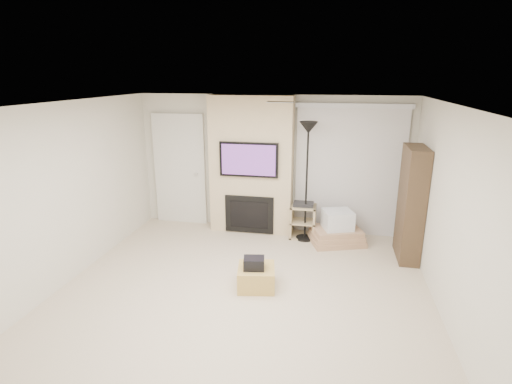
% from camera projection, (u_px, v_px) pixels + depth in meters
% --- Properties ---
extents(floor, '(5.00, 5.50, 0.00)m').
position_uv_depth(floor, '(238.00, 303.00, 5.16)').
color(floor, beige).
rests_on(floor, ground).
extents(ceiling, '(5.00, 5.50, 0.00)m').
position_uv_depth(ceiling, '(235.00, 106.00, 4.45)').
color(ceiling, white).
rests_on(ceiling, wall_back).
extents(wall_back, '(5.00, 0.00, 2.50)m').
position_uv_depth(wall_back, '(272.00, 164.00, 7.40)').
color(wall_back, beige).
rests_on(wall_back, ground).
extents(wall_front, '(5.00, 0.00, 2.50)m').
position_uv_depth(wall_front, '(119.00, 372.00, 2.22)').
color(wall_front, beige).
rests_on(wall_front, ground).
extents(wall_left, '(0.00, 5.50, 2.50)m').
position_uv_depth(wall_left, '(53.00, 200.00, 5.27)').
color(wall_left, beige).
rests_on(wall_left, ground).
extents(wall_right, '(0.00, 5.50, 2.50)m').
position_uv_depth(wall_right, '(460.00, 226.00, 4.35)').
color(wall_right, beige).
rests_on(wall_right, ground).
extents(hvac_vent, '(0.35, 0.18, 0.01)m').
position_uv_depth(hvac_vent, '(280.00, 102.00, 5.13)').
color(hvac_vent, silver).
rests_on(hvac_vent, ceiling).
extents(ottoman, '(0.58, 0.58, 0.30)m').
position_uv_depth(ottoman, '(256.00, 277.00, 5.51)').
color(ottoman, tan).
rests_on(ottoman, floor).
extents(black_bag, '(0.31, 0.26, 0.16)m').
position_uv_depth(black_bag, '(254.00, 263.00, 5.41)').
color(black_bag, black).
rests_on(black_bag, ottoman).
extents(fireplace_wall, '(1.50, 0.47, 2.50)m').
position_uv_depth(fireplace_wall, '(251.00, 166.00, 7.27)').
color(fireplace_wall, '#D4BB8E').
rests_on(fireplace_wall, floor).
extents(entry_door, '(1.02, 0.11, 2.14)m').
position_uv_depth(entry_door, '(180.00, 170.00, 7.75)').
color(entry_door, silver).
rests_on(entry_door, floor).
extents(vertical_blinds, '(1.98, 0.10, 2.37)m').
position_uv_depth(vertical_blinds, '(349.00, 166.00, 7.08)').
color(vertical_blinds, silver).
rests_on(vertical_blinds, floor).
extents(floor_lamp, '(0.31, 0.31, 2.09)m').
position_uv_depth(floor_lamp, '(308.00, 148.00, 6.70)').
color(floor_lamp, black).
rests_on(floor_lamp, floor).
extents(av_stand, '(0.45, 0.38, 0.66)m').
position_uv_depth(av_stand, '(303.00, 219.00, 7.15)').
color(av_stand, tan).
rests_on(av_stand, floor).
extents(box_stack, '(1.05, 0.91, 0.59)m').
position_uv_depth(box_stack, '(337.00, 231.00, 6.95)').
color(box_stack, tan).
rests_on(box_stack, floor).
extents(bookshelf, '(0.30, 0.80, 1.80)m').
position_uv_depth(bookshelf, '(411.00, 204.00, 6.22)').
color(bookshelf, '#392A1B').
rests_on(bookshelf, floor).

